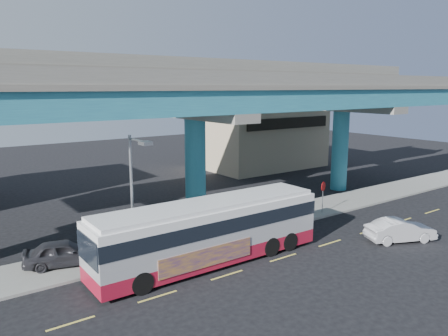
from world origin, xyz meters
TOP-DOWN VIEW (x-y plane):
  - ground at (0.00, 0.00)m, footprint 120.00×120.00m
  - sidewalk at (0.00, 5.50)m, footprint 70.00×4.00m
  - lane_markings at (-0.00, -0.30)m, footprint 58.00×0.12m
  - viaduct at (-0.00, 9.11)m, footprint 52.00×12.40m
  - building_beige at (18.00, 22.98)m, footprint 14.00×10.23m
  - transit_bus at (-3.76, 1.62)m, footprint 13.54×2.95m
  - sedan at (7.85, -2.64)m, footprint 4.75×5.48m
  - parked_car at (-10.54, 5.64)m, footprint 3.81×4.95m
  - street_lamp at (-7.20, 3.46)m, footprint 0.50×2.31m
  - stop_sign at (8.33, 4.18)m, footprint 0.71×0.24m

SIDE VIEW (x-z plane):
  - ground at x=0.00m, z-range 0.00..0.00m
  - lane_markings at x=0.00m, z-range 0.00..0.01m
  - sidewalk at x=0.00m, z-range 0.00..0.15m
  - sedan at x=7.85m, z-range 0.00..1.43m
  - parked_car at x=-10.54m, z-range 0.15..1.54m
  - stop_sign at x=8.33m, z-range 0.67..3.10m
  - transit_bus at x=-3.76m, z-range 0.17..3.64m
  - building_beige at x=18.00m, z-range 0.01..7.01m
  - street_lamp at x=-7.20m, z-range 1.25..8.22m
  - viaduct at x=0.00m, z-range 3.29..14.99m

